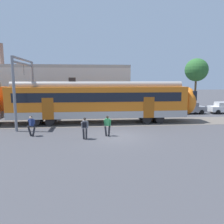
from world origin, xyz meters
TOP-DOWN VIEW (x-y plane):
  - ground_plane at (0.00, 0.00)m, footprint 160.00×160.00m
  - pedestrian_navy at (-6.88, 0.80)m, footprint 0.70×0.51m
  - pedestrian_grey at (-2.62, -0.52)m, footprint 0.56×0.63m
  - pedestrian_green at (-0.83, 0.23)m, footprint 0.66×0.54m
  - parked_car_grey at (11.03, 10.76)m, footprint 4.08×1.91m
  - parked_car_white at (15.75, 10.61)m, footprint 4.06×1.88m
  - catenary_gantry at (-8.68, 5.85)m, footprint 0.24×6.64m
  - background_building at (-7.39, 13.71)m, footprint 20.85×5.00m
  - street_tree_right at (14.87, 17.19)m, footprint 3.65×3.65m

SIDE VIEW (x-z plane):
  - ground_plane at x=0.00m, z-range 0.00..0.00m
  - parked_car_grey at x=11.03m, z-range 0.01..1.55m
  - parked_car_white at x=15.75m, z-range 0.01..1.55m
  - pedestrian_green at x=-0.83m, z-range 0.13..1.80m
  - pedestrian_navy at x=-6.88m, z-range 0.16..1.82m
  - pedestrian_grey at x=-2.62m, z-range 0.16..1.82m
  - background_building at x=-7.39m, z-range -1.39..7.81m
  - catenary_gantry at x=-8.68m, z-range 1.05..7.58m
  - street_tree_right at x=14.87m, z-range 2.09..9.99m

